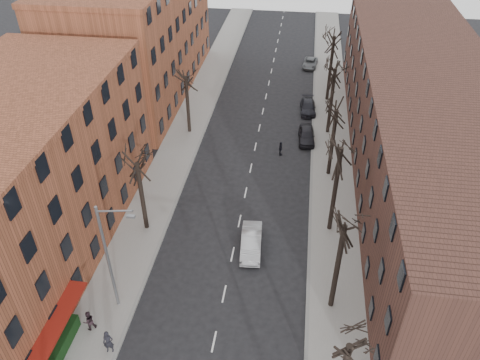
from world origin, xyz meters
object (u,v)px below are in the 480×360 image
at_px(parked_car_near, 307,135).
at_px(pedestrian_a, 108,342).
at_px(silver_sedan, 251,242).
at_px(parked_car_mid, 308,107).

xyz_separation_m(parked_car_near, pedestrian_a, (-11.70, -27.62, 0.34)).
bearing_deg(parked_car_near, pedestrian_a, -116.36).
height_order(silver_sedan, pedestrian_a, pedestrian_a).
bearing_deg(parked_car_near, parked_car_mid, 86.60).
height_order(silver_sedan, parked_car_mid, silver_sedan).
relative_size(silver_sedan, parked_car_near, 1.08).
distance_m(silver_sedan, parked_car_near, 17.60).
distance_m(silver_sedan, pedestrian_a, 13.05).
relative_size(parked_car_mid, pedestrian_a, 2.39).
bearing_deg(silver_sedan, parked_car_near, 72.98).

